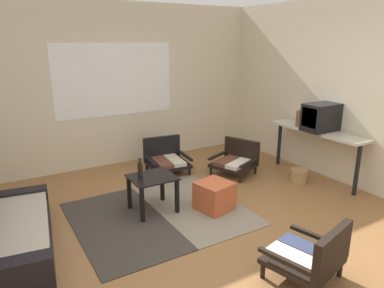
{
  "coord_description": "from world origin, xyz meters",
  "views": [
    {
      "loc": [
        -1.96,
        -2.75,
        2.1
      ],
      "look_at": [
        0.18,
        0.81,
        0.87
      ],
      "focal_mm": 33.12,
      "sensor_mm": 36.0,
      "label": 1
    }
  ],
  "objects": [
    {
      "name": "side_wall_right",
      "position": [
        2.66,
        0.3,
        1.35
      ],
      "size": [
        0.12,
        6.6,
        2.7
      ],
      "primitive_type": "cube",
      "color": "beige",
      "rests_on": "ground"
    },
    {
      "name": "console_shelf",
      "position": [
        2.35,
        0.75,
        0.7
      ],
      "size": [
        0.37,
        1.62,
        0.79
      ],
      "color": "beige",
      "rests_on": "ground"
    },
    {
      "name": "clay_vase",
      "position": [
        2.35,
        1.03,
        0.92
      ],
      "size": [
        0.22,
        0.22,
        0.33
      ],
      "color": "brown",
      "rests_on": "console_shelf"
    },
    {
      "name": "area_rug",
      "position": [
        -0.25,
        0.88,
        0.01
      ],
      "size": [
        2.05,
        1.85,
        0.01
      ],
      "color": "#38332D",
      "rests_on": "ground"
    },
    {
      "name": "crt_television",
      "position": [
        2.35,
        0.68,
        0.99
      ],
      "size": [
        0.55,
        0.34,
        0.41
      ],
      "color": "black",
      "rests_on": "console_shelf"
    },
    {
      "name": "far_wall_with_window",
      "position": [
        0.0,
        3.06,
        1.35
      ],
      "size": [
        5.6,
        0.13,
        2.7
      ],
      "color": "beige",
      "rests_on": "ground"
    },
    {
      "name": "armchair_by_window",
      "position": [
        0.51,
        2.2,
        0.23
      ],
      "size": [
        0.7,
        0.67,
        0.55
      ],
      "color": "black",
      "rests_on": "ground"
    },
    {
      "name": "armchair_corner",
      "position": [
        1.45,
        1.54,
        0.23
      ],
      "size": [
        0.76,
        0.79,
        0.53
      ],
      "color": "black",
      "rests_on": "ground"
    },
    {
      "name": "couch",
      "position": [
        -1.97,
        0.93,
        0.23
      ],
      "size": [
        0.99,
        1.81,
        0.76
      ],
      "color": "black",
      "rests_on": "ground"
    },
    {
      "name": "wicker_basket",
      "position": [
        2.05,
        0.75,
        0.1
      ],
      "size": [
        0.26,
        0.26,
        0.2
      ],
      "primitive_type": "cylinder",
      "color": "#9E7A4C",
      "rests_on": "ground"
    },
    {
      "name": "ground_plane",
      "position": [
        0.0,
        0.0,
        0.0
      ],
      "size": [
        7.8,
        7.8,
        0.0
      ],
      "primitive_type": "plane",
      "color": "olive"
    },
    {
      "name": "ottoman_orange",
      "position": [
        0.41,
        0.65,
        0.18
      ],
      "size": [
        0.48,
        0.48,
        0.37
      ],
      "primitive_type": "cube",
      "rotation": [
        0.0,
        0.0,
        0.22
      ],
      "color": "#BC5633",
      "rests_on": "ground"
    },
    {
      "name": "glass_bottle",
      "position": [
        -0.41,
        1.06,
        0.57
      ],
      "size": [
        0.06,
        0.06,
        0.25
      ],
      "color": "black",
      "rests_on": "coffee_table"
    },
    {
      "name": "coffee_table",
      "position": [
        -0.28,
        1.01,
        0.36
      ],
      "size": [
        0.55,
        0.49,
        0.47
      ],
      "color": "black",
      "rests_on": "ground"
    },
    {
      "name": "armchair_striped_foreground",
      "position": [
        0.35,
        -0.96,
        0.26
      ],
      "size": [
        0.72,
        0.71,
        0.58
      ],
      "color": "black",
      "rests_on": "ground"
    }
  ]
}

